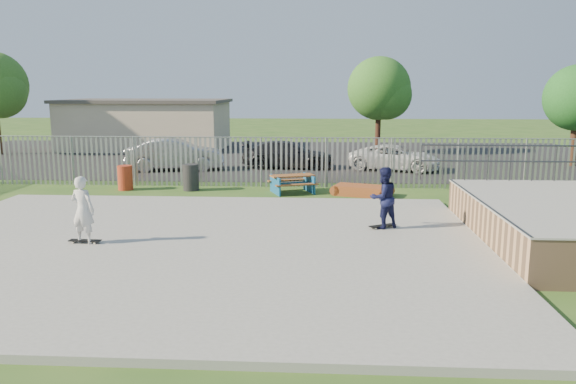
# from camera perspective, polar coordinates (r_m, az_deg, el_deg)

# --- Properties ---
(ground) EXTENTS (120.00, 120.00, 0.00)m
(ground) POSITION_cam_1_polar(r_m,az_deg,el_deg) (14.28, -10.59, -5.71)
(ground) COLOR #2E551D
(ground) RESTS_ON ground
(concrete_slab) EXTENTS (15.00, 12.00, 0.15)m
(concrete_slab) POSITION_cam_1_polar(r_m,az_deg,el_deg) (14.26, -10.60, -5.42)
(concrete_slab) COLOR gray
(concrete_slab) RESTS_ON ground
(quarter_pipe) EXTENTS (5.50, 7.05, 2.19)m
(quarter_pipe) POSITION_cam_1_polar(r_m,az_deg,el_deg) (15.95, 25.79, -2.81)
(quarter_pipe) COLOR tan
(quarter_pipe) RESTS_ON ground
(fence) EXTENTS (26.04, 16.02, 2.00)m
(fence) POSITION_cam_1_polar(r_m,az_deg,el_deg) (18.28, -4.22, 1.23)
(fence) COLOR gray
(fence) RESTS_ON ground
(picnic_table) EXTENTS (2.00, 1.83, 0.69)m
(picnic_table) POSITION_cam_1_polar(r_m,az_deg,el_deg) (21.38, 0.45, 0.85)
(picnic_table) COLOR brown
(picnic_table) RESTS_ON ground
(funbox) EXTENTS (2.08, 1.49, 0.38)m
(funbox) POSITION_cam_1_polar(r_m,az_deg,el_deg) (21.02, 7.55, 0.14)
(funbox) COLOR brown
(funbox) RESTS_ON ground
(trash_bin_red) EXTENTS (0.58, 0.58, 0.96)m
(trash_bin_red) POSITION_cam_1_polar(r_m,az_deg,el_deg) (22.88, -16.21, 1.40)
(trash_bin_red) COLOR #A33019
(trash_bin_red) RESTS_ON ground
(trash_bin_grey) EXTENTS (0.62, 0.62, 1.03)m
(trash_bin_grey) POSITION_cam_1_polar(r_m,az_deg,el_deg) (22.19, -9.84, 1.48)
(trash_bin_grey) COLOR #232325
(trash_bin_grey) RESTS_ON ground
(parking_lot) EXTENTS (40.00, 18.00, 0.02)m
(parking_lot) POSITION_cam_1_polar(r_m,az_deg,el_deg) (32.71, -2.64, 3.62)
(parking_lot) COLOR black
(parking_lot) RESTS_ON ground
(car_silver) EXTENTS (4.85, 2.47, 1.52)m
(car_silver) POSITION_cam_1_polar(r_m,az_deg,el_deg) (27.67, -11.37, 3.77)
(car_silver) COLOR #A8A8AC
(car_silver) RESTS_ON parking_lot
(car_dark) EXTENTS (4.65, 2.07, 1.33)m
(car_dark) POSITION_cam_1_polar(r_m,az_deg,el_deg) (27.93, 0.02, 3.83)
(car_dark) COLOR black
(car_dark) RESTS_ON parking_lot
(car_white) EXTENTS (4.78, 3.23, 1.22)m
(car_white) POSITION_cam_1_polar(r_m,az_deg,el_deg) (27.65, 10.86, 3.46)
(car_white) COLOR white
(car_white) RESTS_ON parking_lot
(building) EXTENTS (10.40, 6.40, 3.20)m
(building) POSITION_cam_1_polar(r_m,az_deg,el_deg) (38.11, -14.15, 6.72)
(building) COLOR beige
(building) RESTS_ON ground
(tree_mid) EXTENTS (3.75, 3.75, 5.79)m
(tree_mid) POSITION_cam_1_polar(r_m,az_deg,el_deg) (34.30, 9.24, 10.33)
(tree_mid) COLOR #3C2218
(tree_mid) RESTS_ON ground
(skateboard_a) EXTENTS (0.79, 0.57, 0.08)m
(skateboard_a) POSITION_cam_1_polar(r_m,az_deg,el_deg) (15.71, 9.57, -3.46)
(skateboard_a) COLOR black
(skateboard_a) RESTS_ON concrete_slab
(skateboard_b) EXTENTS (0.81, 0.24, 0.08)m
(skateboard_b) POSITION_cam_1_polar(r_m,az_deg,el_deg) (14.89, -19.92, -4.75)
(skateboard_b) COLOR black
(skateboard_b) RESTS_ON concrete_slab
(skater_navy) EXTENTS (1.03, 0.96, 1.69)m
(skater_navy) POSITION_cam_1_polar(r_m,az_deg,el_deg) (15.54, 9.66, -0.58)
(skater_navy) COLOR #13173D
(skater_navy) RESTS_ON concrete_slab
(skater_white) EXTENTS (0.69, 0.53, 1.69)m
(skater_white) POSITION_cam_1_polar(r_m,az_deg,el_deg) (14.71, -20.12, -1.72)
(skater_white) COLOR silver
(skater_white) RESTS_ON concrete_slab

